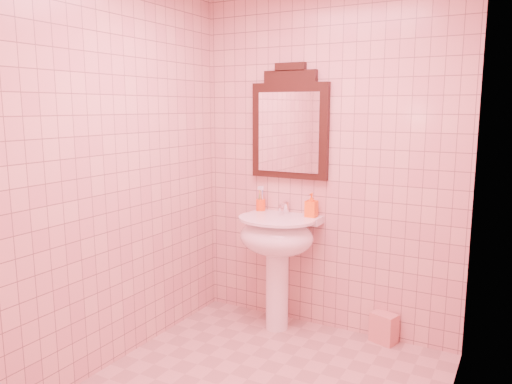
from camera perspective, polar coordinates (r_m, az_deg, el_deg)
The scene contains 7 objects.
back_wall at distance 3.69m, azimuth 8.10°, elevation 3.16°, with size 2.00×0.02×2.50m, color beige.
pedestal_sink at distance 3.71m, azimuth 2.40°, elevation -5.98°, with size 0.58×0.58×0.86m.
faucet at distance 3.77m, azimuth 3.35°, elevation -1.70°, with size 0.04×0.16×0.11m.
mirror at distance 3.76m, azimuth 3.87°, elevation 7.56°, with size 0.61×0.06×0.85m.
toothbrush_cup at distance 3.90m, azimuth 0.55°, elevation -1.45°, with size 0.07×0.07×0.17m.
soap_dispenser at distance 3.69m, azimuth 6.35°, elevation -1.50°, with size 0.08×0.08×0.18m, color #FF6215.
towel at distance 3.80m, azimuth 14.39°, elevation -14.81°, with size 0.18×0.12×0.21m, color tan.
Camera 1 is at (1.29, -2.33, 1.66)m, focal length 35.00 mm.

